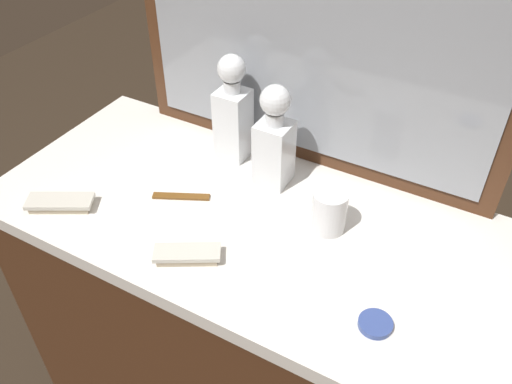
# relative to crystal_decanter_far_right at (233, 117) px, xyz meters

# --- Properties ---
(dresser) EXTENTS (1.27, 0.58, 0.92)m
(dresser) POSITION_rel_crystal_decanter_far_right_xyz_m (0.17, -0.19, -0.57)
(dresser) COLOR #472816
(dresser) RESTS_ON ground_plane
(dresser_mirror) EXTENTS (0.94, 0.03, 0.73)m
(dresser_mirror) POSITION_rel_crystal_decanter_far_right_xyz_m (0.17, 0.08, 0.25)
(dresser_mirror) COLOR #472816
(dresser_mirror) RESTS_ON dresser
(crystal_decanter_far_right) EXTENTS (0.08, 0.08, 0.28)m
(crystal_decanter_far_right) POSITION_rel_crystal_decanter_far_right_xyz_m (0.00, 0.00, 0.00)
(crystal_decanter_far_right) COLOR white
(crystal_decanter_far_right) RESTS_ON dresser
(crystal_decanter_left) EXTENTS (0.08, 0.08, 0.26)m
(crystal_decanter_left) POSITION_rel_crystal_decanter_far_right_xyz_m (0.14, -0.05, -0.01)
(crystal_decanter_left) COLOR white
(crystal_decanter_left) RESTS_ON dresser
(crystal_tumbler_far_left) EXTENTS (0.08, 0.08, 0.10)m
(crystal_tumbler_far_left) POSITION_rel_crystal_decanter_far_right_xyz_m (0.33, -0.14, -0.07)
(crystal_tumbler_far_left) COLOR white
(crystal_tumbler_far_left) RESTS_ON dresser
(silver_brush_left) EXTENTS (0.16, 0.12, 0.02)m
(silver_brush_left) POSITION_rel_crystal_decanter_far_right_xyz_m (-0.24, -0.38, -0.10)
(silver_brush_left) COLOR #B7A88C
(silver_brush_left) RESTS_ON dresser
(silver_brush_far_right) EXTENTS (0.15, 0.11, 0.02)m
(silver_brush_far_right) POSITION_rel_crystal_decanter_far_right_xyz_m (0.11, -0.37, -0.10)
(silver_brush_far_right) COLOR #B7A88C
(silver_brush_far_right) RESTS_ON dresser
(porcelain_dish) EXTENTS (0.06, 0.06, 0.01)m
(porcelain_dish) POSITION_rel_crystal_decanter_far_right_xyz_m (0.51, -0.34, -0.11)
(porcelain_dish) COLOR #33478C
(porcelain_dish) RESTS_ON dresser
(tortoiseshell_comb) EXTENTS (0.13, 0.08, 0.01)m
(tortoiseshell_comb) POSITION_rel_crystal_decanter_far_right_xyz_m (-0.02, -0.21, -0.11)
(tortoiseshell_comb) COLOR brown
(tortoiseshell_comb) RESTS_ON dresser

